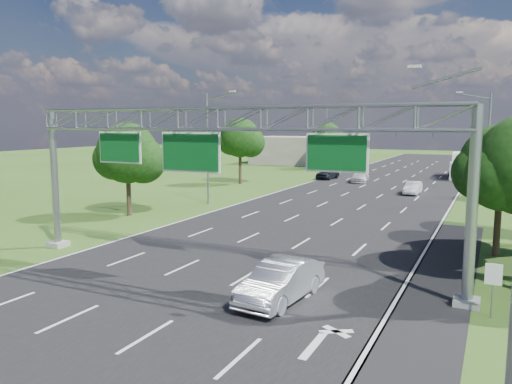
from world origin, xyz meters
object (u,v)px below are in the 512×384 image
Objects in this scene: regulatory_sign at (493,279)px; box_truck at (462,166)px; sign_gantry at (223,131)px; traffic_signal at (459,140)px; silver_sedan at (281,281)px.

box_truck is at bearing 94.69° from regulatory_sign.
regulatory_sign is 0.23× the size of box_truck.
traffic_signal is at bearing 82.32° from sign_gantry.
regulatory_sign is at bearing 17.52° from silver_sedan.
box_truck is at bearing 81.71° from sign_gantry.
silver_sedan is at bearing -93.01° from traffic_signal.
regulatory_sign is 54.37m from traffic_signal.
sign_gantry is at bearing -101.53° from box_truck.
box_truck is (7.67, 52.66, -5.28)m from sign_gantry.
sign_gantry is 11.19× the size of regulatory_sign.
silver_sedan is (-7.85, -1.69, -0.68)m from regulatory_sign.
sign_gantry is 1.92× the size of traffic_signal.
silver_sedan is (4.22, -2.71, -6.06)m from sign_gantry.
traffic_signal is 1.36× the size of box_truck.
regulatory_sign is 0.17× the size of traffic_signal.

